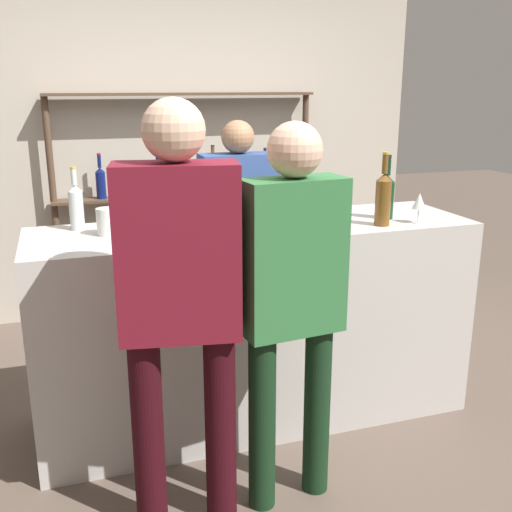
# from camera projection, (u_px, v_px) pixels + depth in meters

# --- Properties ---
(ground_plane) EXTENTS (16.00, 16.00, 0.00)m
(ground_plane) POSITION_uv_depth(u_px,v_px,m) (256.00, 413.00, 3.41)
(ground_plane) COLOR brown
(bar_counter) EXTENTS (2.31, 0.67, 1.10)m
(bar_counter) POSITION_uv_depth(u_px,v_px,m) (256.00, 324.00, 3.26)
(bar_counter) COLOR #B7B2AD
(bar_counter) RESTS_ON ground_plane
(back_wall) EXTENTS (3.91, 0.12, 2.80)m
(back_wall) POSITION_uv_depth(u_px,v_px,m) (180.00, 137.00, 4.79)
(back_wall) COLOR #B2A899
(back_wall) RESTS_ON ground_plane
(back_shelf) EXTENTS (2.06, 0.18, 1.74)m
(back_shelf) POSITION_uv_depth(u_px,v_px,m) (186.00, 170.00, 4.69)
(back_shelf) COLOR #4C3828
(back_shelf) RESTS_ON ground_plane
(counter_bottle_0) EXTENTS (0.08, 0.08, 0.38)m
(counter_bottle_0) POSITION_uv_depth(u_px,v_px,m) (383.00, 198.00, 3.08)
(counter_bottle_0) COLOR brown
(counter_bottle_0) RESTS_ON bar_counter
(counter_bottle_1) EXTENTS (0.08, 0.08, 0.34)m
(counter_bottle_1) POSITION_uv_depth(u_px,v_px,m) (386.00, 195.00, 3.24)
(counter_bottle_1) COLOR black
(counter_bottle_1) RESTS_ON bar_counter
(counter_bottle_2) EXTENTS (0.08, 0.08, 0.37)m
(counter_bottle_2) POSITION_uv_depth(u_px,v_px,m) (166.00, 202.00, 2.96)
(counter_bottle_2) COLOR brown
(counter_bottle_2) RESTS_ON bar_counter
(counter_bottle_3) EXTENTS (0.07, 0.07, 0.32)m
(counter_bottle_3) POSITION_uv_depth(u_px,v_px,m) (76.00, 206.00, 2.99)
(counter_bottle_3) COLOR silver
(counter_bottle_3) RESTS_ON bar_counter
(wine_glass) EXTENTS (0.07, 0.07, 0.16)m
(wine_glass) POSITION_uv_depth(u_px,v_px,m) (419.00, 202.00, 3.14)
(wine_glass) COLOR silver
(wine_glass) RESTS_ON bar_counter
(cork_jar) EXTENTS (0.11, 0.11, 0.13)m
(cork_jar) POSITION_uv_depth(u_px,v_px,m) (108.00, 222.00, 2.90)
(cork_jar) COLOR silver
(cork_jar) RESTS_ON bar_counter
(customer_center) EXTENTS (0.44, 0.23, 1.67)m
(customer_center) POSITION_uv_depth(u_px,v_px,m) (292.00, 290.00, 2.46)
(customer_center) COLOR black
(customer_center) RESTS_ON ground_plane
(customer_left) EXTENTS (0.49, 0.28, 1.76)m
(customer_left) POSITION_uv_depth(u_px,v_px,m) (179.00, 292.00, 2.30)
(customer_left) COLOR black
(customer_left) RESTS_ON ground_plane
(server_behind_counter) EXTENTS (0.49, 0.22, 1.59)m
(server_behind_counter) POSITION_uv_depth(u_px,v_px,m) (239.00, 225.00, 3.91)
(server_behind_counter) COLOR #121C33
(server_behind_counter) RESTS_ON ground_plane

